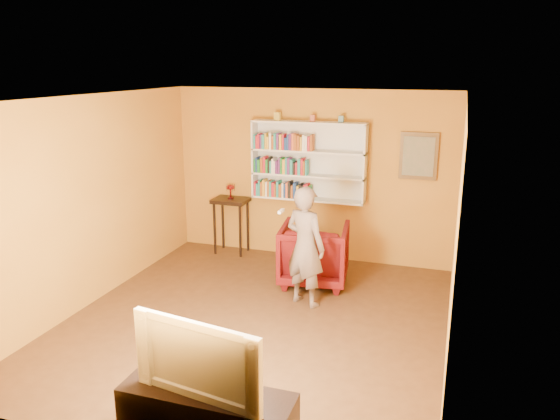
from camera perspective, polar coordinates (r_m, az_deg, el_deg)
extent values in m
cube|color=#452B16|center=(6.89, -2.56, -11.95)|extent=(5.30, 5.80, 0.12)
cube|color=#B27421|center=(8.71, 3.25, 3.67)|extent=(5.30, 0.04, 2.70)
cube|color=#B27421|center=(4.26, -15.10, -9.31)|extent=(5.30, 0.04, 2.70)
cube|color=#B27421|center=(7.47, -19.19, 0.92)|extent=(0.04, 5.80, 2.70)
cube|color=#B27421|center=(5.98, 18.08, -2.42)|extent=(0.04, 5.80, 2.70)
cube|color=silver|center=(6.15, -2.87, 11.89)|extent=(5.30, 5.80, 0.06)
cube|color=silver|center=(8.62, 3.21, 5.25)|extent=(1.80, 0.03, 1.20)
cube|color=silver|center=(8.77, -2.63, 5.42)|extent=(0.03, 0.28, 1.20)
cube|color=silver|center=(8.31, 8.88, 4.72)|extent=(0.03, 0.28, 1.20)
cube|color=silver|center=(8.62, 2.92, 1.18)|extent=(1.80, 0.28, 0.03)
cube|color=silver|center=(8.54, 2.95, 3.65)|extent=(1.80, 0.28, 0.03)
cube|color=silver|center=(8.47, 2.99, 6.17)|extent=(1.80, 0.28, 0.03)
cube|color=silver|center=(8.42, 3.03, 9.13)|extent=(1.80, 0.28, 0.03)
cube|color=red|center=(8.80, -2.49, 2.32)|extent=(0.03, 0.14, 0.23)
cube|color=teal|center=(8.79, -2.28, 2.19)|extent=(0.03, 0.14, 0.19)
cube|color=teal|center=(8.79, -2.02, 2.39)|extent=(0.03, 0.18, 0.25)
cube|color=#92491A|center=(8.77, -1.80, 2.29)|extent=(0.04, 0.18, 0.23)
cube|color=gold|center=(8.75, -1.59, 2.37)|extent=(0.04, 0.15, 0.26)
cube|color=white|center=(8.73, -1.33, 2.26)|extent=(0.03, 0.14, 0.24)
cube|color=#92491A|center=(8.73, -1.09, 2.30)|extent=(0.03, 0.17, 0.25)
cube|color=teal|center=(8.73, -0.85, 2.28)|extent=(0.03, 0.18, 0.24)
cube|color=red|center=(8.71, -0.61, 2.20)|extent=(0.04, 0.17, 0.23)
cube|color=#92491A|center=(8.69, -0.39, 2.11)|extent=(0.03, 0.15, 0.21)
cube|color=teal|center=(8.69, -0.11, 2.26)|extent=(0.04, 0.19, 0.25)
cube|color=#92491A|center=(8.67, 0.14, 2.08)|extent=(0.04, 0.16, 0.21)
cube|color=white|center=(8.66, 0.43, 2.17)|extent=(0.03, 0.18, 0.24)
cube|color=navy|center=(8.65, 0.62, 2.12)|extent=(0.03, 0.17, 0.23)
cube|color=#D6582A|center=(8.64, 0.86, 2.15)|extent=(0.03, 0.18, 0.24)
cube|color=black|center=(8.63, 1.12, 2.18)|extent=(0.04, 0.18, 0.26)
cube|color=#92491A|center=(8.61, 1.37, 1.97)|extent=(0.03, 0.16, 0.21)
cube|color=navy|center=(8.60, 1.67, 2.11)|extent=(0.04, 0.18, 0.25)
cube|color=gold|center=(8.59, 1.96, 1.92)|extent=(0.03, 0.16, 0.20)
cube|color=black|center=(8.57, 2.21, 2.00)|extent=(0.03, 0.16, 0.23)
cube|color=black|center=(8.57, 2.48, 1.94)|extent=(0.04, 0.18, 0.22)
cube|color=red|center=(8.55, 2.69, 1.98)|extent=(0.02, 0.16, 0.24)
cube|color=red|center=(8.54, 2.91, 1.98)|extent=(0.03, 0.15, 0.25)
cube|color=#1B7C2E|center=(8.54, 3.15, 1.87)|extent=(0.03, 0.17, 0.21)
cube|color=#1B7C2E|center=(8.73, -2.52, 4.70)|extent=(0.02, 0.15, 0.21)
cube|color=navy|center=(8.73, -2.31, 4.80)|extent=(0.02, 0.18, 0.24)
cube|color=#1B7C2E|center=(8.70, -2.10, 4.66)|extent=(0.04, 0.15, 0.20)
cube|color=#92491A|center=(8.70, -1.76, 4.75)|extent=(0.04, 0.18, 0.23)
cube|color=red|center=(8.68, -1.49, 4.81)|extent=(0.04, 0.18, 0.26)
cube|color=#1B7C2E|center=(8.67, -1.23, 4.66)|extent=(0.03, 0.19, 0.21)
cube|color=black|center=(8.65, -1.03, 4.75)|extent=(0.03, 0.17, 0.25)
cube|color=teal|center=(8.65, -0.84, 4.57)|extent=(0.03, 0.17, 0.19)
cube|color=white|center=(8.63, -0.64, 4.67)|extent=(0.03, 0.17, 0.23)
cube|color=white|center=(8.63, -0.43, 4.56)|extent=(0.02, 0.19, 0.20)
cube|color=#582369|center=(8.61, -0.23, 4.54)|extent=(0.04, 0.16, 0.20)
cube|color=#582369|center=(8.59, 0.02, 4.68)|extent=(0.03, 0.15, 0.25)
cube|color=#1B7C2E|center=(8.59, 0.27, 4.67)|extent=(0.03, 0.18, 0.25)
cube|color=gold|center=(8.58, 0.54, 4.61)|extent=(0.04, 0.18, 0.23)
cube|color=teal|center=(8.56, 0.77, 4.67)|extent=(0.03, 0.16, 0.26)
cube|color=#582369|center=(8.55, 1.01, 4.65)|extent=(0.04, 0.16, 0.26)
cube|color=teal|center=(8.54, 1.32, 4.56)|extent=(0.04, 0.16, 0.23)
cube|color=black|center=(8.54, 1.60, 4.42)|extent=(0.03, 0.18, 0.19)
cube|color=red|center=(8.52, 1.84, 4.38)|extent=(0.03, 0.16, 0.19)
cube|color=teal|center=(8.50, 2.13, 4.56)|extent=(0.04, 0.17, 0.25)
cube|color=red|center=(8.49, 2.42, 4.58)|extent=(0.03, 0.18, 0.26)
cube|color=#92491A|center=(8.49, 2.65, 4.44)|extent=(0.03, 0.18, 0.22)
cube|color=teal|center=(8.46, 2.84, 4.46)|extent=(0.02, 0.14, 0.24)
cube|color=teal|center=(8.67, -2.53, 7.22)|extent=(0.03, 0.16, 0.22)
cube|color=red|center=(8.67, -2.29, 7.16)|extent=(0.03, 0.18, 0.21)
cube|color=red|center=(8.65, -2.11, 7.23)|extent=(0.03, 0.16, 0.23)
cube|color=#582369|center=(8.63, -1.87, 7.19)|extent=(0.03, 0.16, 0.22)
cube|color=teal|center=(8.63, -1.60, 7.18)|extent=(0.04, 0.19, 0.22)
cube|color=gold|center=(8.60, -1.37, 7.25)|extent=(0.02, 0.16, 0.25)
cube|color=gold|center=(8.60, -1.15, 7.07)|extent=(0.03, 0.17, 0.20)
cube|color=white|center=(8.58, -0.89, 7.26)|extent=(0.04, 0.17, 0.26)
cube|color=#92491A|center=(8.56, -0.64, 7.10)|extent=(0.03, 0.15, 0.21)
cube|color=teal|center=(8.55, -0.41, 7.22)|extent=(0.04, 0.15, 0.25)
cube|color=#582369|center=(8.55, -0.09, 7.22)|extent=(0.04, 0.19, 0.25)
cube|color=gold|center=(8.53, 0.18, 7.14)|extent=(0.04, 0.16, 0.23)
cube|color=red|center=(8.51, 0.45, 7.15)|extent=(0.03, 0.16, 0.24)
cube|color=navy|center=(8.50, 0.71, 6.96)|extent=(0.04, 0.15, 0.19)
cube|color=navy|center=(8.48, 0.94, 7.10)|extent=(0.03, 0.15, 0.23)
cube|color=#582369|center=(8.49, 1.21, 7.17)|extent=(0.04, 0.18, 0.25)
cube|color=#D6582A|center=(8.47, 1.48, 7.16)|extent=(0.03, 0.18, 0.26)
cube|color=#92491A|center=(8.45, 1.71, 7.12)|extent=(0.04, 0.15, 0.25)
cube|color=#92491A|center=(8.45, 2.05, 7.04)|extent=(0.04, 0.18, 0.23)
cube|color=gold|center=(8.44, 2.34, 6.96)|extent=(0.03, 0.18, 0.21)
cube|color=white|center=(8.41, 2.56, 7.04)|extent=(0.03, 0.14, 0.24)
cube|color=white|center=(8.42, 2.84, 6.99)|extent=(0.04, 0.17, 0.23)
cube|color=red|center=(8.39, 3.11, 6.95)|extent=(0.03, 0.15, 0.22)
cube|color=#92491A|center=(8.39, 3.38, 7.02)|extent=(0.03, 0.16, 0.25)
cube|color=gold|center=(8.56, -0.25, 9.76)|extent=(0.09, 0.09, 0.12)
cube|color=#A64F37|center=(8.39, 3.44, 9.55)|extent=(0.07, 0.07, 0.10)
cube|color=slate|center=(8.29, 6.42, 9.42)|extent=(0.07, 0.07, 0.10)
cube|color=#563B18|center=(8.31, 14.28, 5.48)|extent=(0.55, 0.04, 0.70)
cube|color=gray|center=(8.29, 14.27, 5.46)|extent=(0.45, 0.02, 0.58)
cylinder|color=black|center=(9.04, -6.84, -1.98)|extent=(0.04, 0.04, 0.87)
cylinder|color=black|center=(8.87, -4.18, -2.26)|extent=(0.04, 0.04, 0.87)
cylinder|color=black|center=(9.33, -5.99, -1.42)|extent=(0.04, 0.04, 0.87)
cylinder|color=black|center=(9.16, -3.40, -1.68)|extent=(0.04, 0.04, 0.87)
cube|color=black|center=(8.97, -5.18, 1.00)|extent=(0.57, 0.43, 0.06)
cylinder|color=maroon|center=(8.96, -5.18, 1.25)|extent=(0.10, 0.10, 0.02)
cylinder|color=maroon|center=(8.95, -5.19, 1.71)|extent=(0.03, 0.03, 0.13)
ellipsoid|color=maroon|center=(8.92, -5.21, 2.38)|extent=(0.14, 0.14, 0.09)
cylinder|color=beige|center=(8.90, -4.80, 2.32)|extent=(0.01, 0.01, 0.10)
cylinder|color=beige|center=(8.94, -4.79, 2.39)|extent=(0.01, 0.01, 0.10)
cylinder|color=beige|center=(8.98, -4.97, 2.43)|extent=(0.01, 0.01, 0.10)
cylinder|color=beige|center=(8.99, -5.26, 2.44)|extent=(0.01, 0.01, 0.10)
cylinder|color=beige|center=(8.97, -5.53, 2.41)|extent=(0.01, 0.01, 0.10)
cylinder|color=beige|center=(8.93, -5.65, 2.34)|extent=(0.01, 0.01, 0.10)
cylinder|color=beige|center=(8.89, -5.56, 2.28)|extent=(0.01, 0.01, 0.10)
cylinder|color=beige|center=(8.86, -5.31, 2.25)|extent=(0.01, 0.01, 0.10)
cylinder|color=beige|center=(8.86, -5.01, 2.27)|extent=(0.01, 0.01, 0.10)
imported|color=#450409|center=(7.84, 3.59, -4.58)|extent=(1.05, 1.08, 0.87)
imported|color=brown|center=(7.03, 2.66, -3.82)|extent=(0.68, 0.57, 1.59)
cube|color=silver|center=(6.71, 0.12, -0.12)|extent=(0.04, 0.15, 0.04)
cube|color=black|center=(4.81, -7.58, -20.85)|extent=(1.45, 0.43, 0.52)
imported|color=black|center=(4.49, -7.84, -14.75)|extent=(1.16, 0.33, 0.66)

